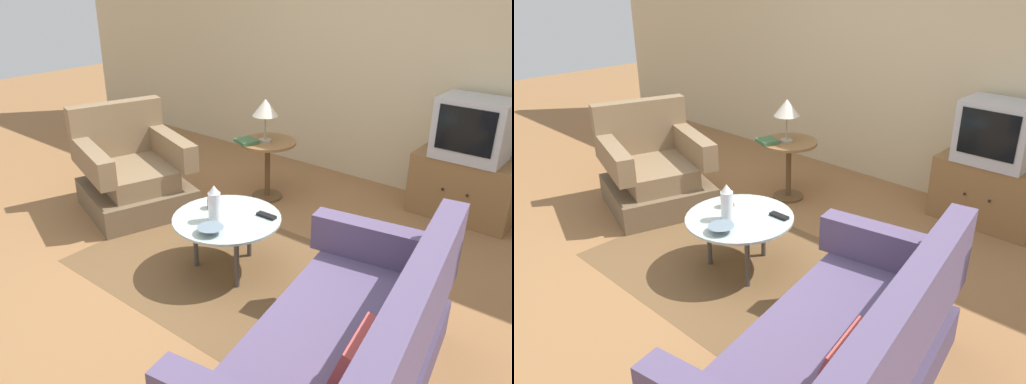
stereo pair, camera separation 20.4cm
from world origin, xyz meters
TOP-DOWN VIEW (x-y plane):
  - ground_plane at (0.00, 0.00)m, footprint 16.00×16.00m
  - back_wall at (0.00, 2.38)m, footprint 9.00×0.12m
  - area_rug at (0.06, 0.13)m, footprint 2.13×1.50m
  - armchair at (-1.33, 0.37)m, footprint 1.12×1.09m
  - couch at (1.35, -0.45)m, footprint 1.13×1.79m
  - coffee_table at (0.06, 0.13)m, footprint 0.77×0.77m
  - side_table at (-0.51, 1.31)m, footprint 0.53×0.53m
  - tv_stand at (1.06, 2.08)m, footprint 0.86×0.43m
  - television at (1.06, 2.06)m, footprint 0.57×0.42m
  - table_lamp at (-0.52, 1.29)m, footprint 0.23×0.23m
  - vase at (0.03, 0.04)m, footprint 0.09×0.09m
  - mug at (-0.12, 0.18)m, footprint 0.12×0.08m
  - bowl at (0.14, -0.11)m, footprint 0.18×0.18m
  - tv_remote_dark at (0.27, 0.31)m, footprint 0.15×0.06m
  - book at (-0.63, 1.14)m, footprint 0.22×0.21m

SIDE VIEW (x-z plane):
  - ground_plane at x=0.00m, z-range 0.00..0.00m
  - area_rug at x=0.06m, z-range 0.00..0.00m
  - tv_stand at x=1.06m, z-range 0.00..0.56m
  - couch at x=1.35m, z-range -0.14..0.73m
  - armchair at x=-1.33m, z-range -0.14..0.77m
  - coffee_table at x=0.06m, z-range 0.18..0.60m
  - side_table at x=-0.51m, z-range 0.13..0.70m
  - tv_remote_dark at x=0.27m, z-range 0.42..0.44m
  - bowl at x=0.14m, z-range 0.42..0.47m
  - mug at x=-0.12m, z-range 0.42..0.50m
  - vase at x=0.03m, z-range 0.42..0.68m
  - book at x=-0.63m, z-range 0.57..0.60m
  - television at x=1.06m, z-range 0.56..1.07m
  - table_lamp at x=-0.52m, z-range 0.68..1.07m
  - back_wall at x=0.00m, z-range 0.00..2.70m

